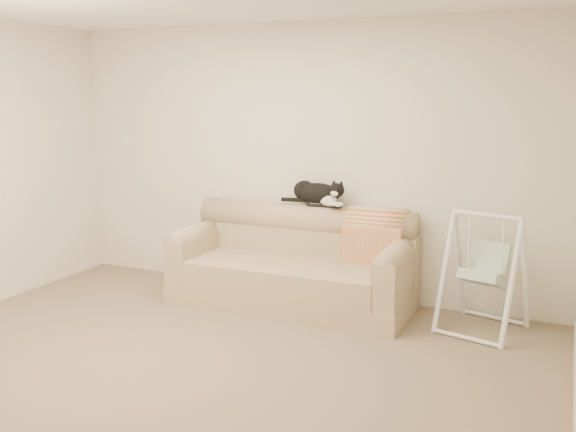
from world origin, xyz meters
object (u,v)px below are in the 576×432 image
object	(u,v)px
remote_b	(332,206)
sofa	(294,266)
tuxedo_cat	(318,193)
remote_a	(316,205)
baby_swing	(484,272)

from	to	relation	value
remote_b	sofa	bearing A→B (deg)	-142.57
tuxedo_cat	remote_a	bearing A→B (deg)	-96.02
tuxedo_cat	baby_swing	xyz separation A→B (m)	(1.58, -0.27, -0.52)
sofa	baby_swing	bearing A→B (deg)	-0.61
sofa	tuxedo_cat	bearing A→B (deg)	63.38
tuxedo_cat	baby_swing	bearing A→B (deg)	-9.79
sofa	remote_a	xyz separation A→B (m)	(0.12, 0.23, 0.56)
remote_b	baby_swing	bearing A→B (deg)	-9.58
sofa	tuxedo_cat	distance (m)	0.72
tuxedo_cat	baby_swing	distance (m)	1.69
baby_swing	sofa	bearing A→B (deg)	179.39
sofa	remote_b	bearing A→B (deg)	37.43
tuxedo_cat	remote_b	bearing A→B (deg)	-11.66
sofa	tuxedo_cat	world-z (taller)	tuxedo_cat
remote_b	baby_swing	world-z (taller)	baby_swing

